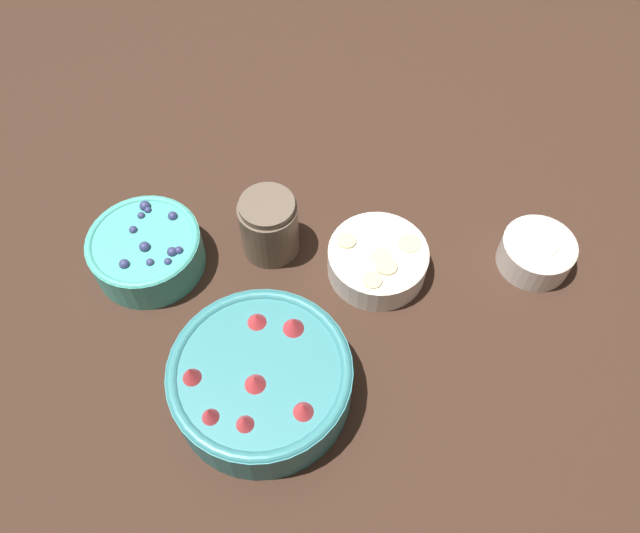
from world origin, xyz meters
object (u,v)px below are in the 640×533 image
at_px(bowl_strawberries, 261,378).
at_px(bowl_bananas, 378,259).
at_px(bowl_blueberries, 146,249).
at_px(bowl_cream, 537,251).
at_px(jar_chocolate, 269,227).

bearing_deg(bowl_strawberries, bowl_bananas, 8.26).
bearing_deg(bowl_bananas, bowl_blueberries, 135.81).
relative_size(bowl_bananas, bowl_cream, 1.36).
xyz_separation_m(bowl_blueberries, bowl_bananas, (0.24, -0.23, -0.01)).
relative_size(bowl_strawberries, bowl_bananas, 1.59).
xyz_separation_m(bowl_strawberries, bowl_blueberries, (0.00, 0.27, -0.01)).
distance_m(bowl_bananas, jar_chocolate, 0.16).
relative_size(bowl_blueberries, bowl_bananas, 1.12).
distance_m(bowl_blueberries, bowl_cream, 0.56).
relative_size(bowl_strawberries, jar_chocolate, 2.27).
bearing_deg(bowl_blueberries, bowl_strawberries, -91.05).
bearing_deg(bowl_bananas, bowl_cream, -38.94).
distance_m(bowl_bananas, bowl_cream, 0.23).
distance_m(bowl_cream, jar_chocolate, 0.39).
bearing_deg(bowl_bananas, jar_chocolate, 122.45).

